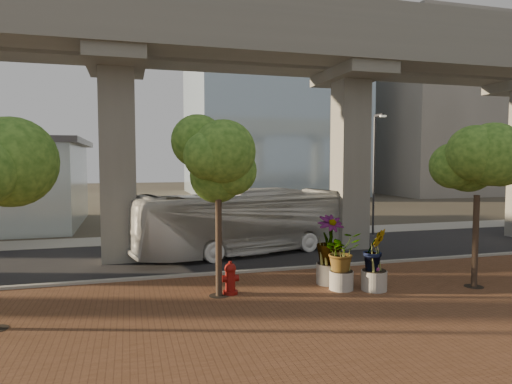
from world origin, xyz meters
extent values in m
plane|color=#363227|center=(0.00, 0.00, 0.00)|extent=(160.00, 160.00, 0.00)
cube|color=brown|center=(0.00, -8.00, 0.03)|extent=(70.00, 13.00, 0.06)
cube|color=black|center=(0.00, 2.00, 0.02)|extent=(90.00, 8.00, 0.04)
cube|color=#9A9990|center=(0.00, -2.00, 0.08)|extent=(70.00, 0.25, 0.16)
cube|color=#9A9990|center=(0.00, 7.50, 0.03)|extent=(90.00, 3.00, 0.06)
cube|color=gray|center=(0.00, 0.40, 10.50)|extent=(72.00, 2.40, 1.80)
cube|color=gray|center=(0.00, 3.60, 10.50)|extent=(72.00, 2.40, 1.80)
cube|color=gray|center=(0.00, 4.70, 11.90)|extent=(72.00, 0.12, 1.00)
cube|color=gray|center=(38.00, 36.00, 12.00)|extent=(18.00, 16.00, 24.00)
imported|color=silver|center=(0.12, 1.89, 1.62)|extent=(11.96, 5.25, 3.25)
cylinder|color=maroon|center=(-2.14, -4.84, 0.12)|extent=(0.53, 0.53, 0.12)
cylinder|color=maroon|center=(-2.14, -4.84, 0.54)|extent=(0.35, 0.35, 0.85)
sphere|color=maroon|center=(-2.14, -4.84, 0.97)|extent=(0.41, 0.41, 0.41)
cylinder|color=maroon|center=(-2.14, -4.84, 1.16)|extent=(0.12, 0.12, 0.15)
cylinder|color=maroon|center=(-2.14, -4.84, 0.62)|extent=(0.59, 0.23, 0.23)
cylinder|color=gray|center=(1.89, -5.40, 0.40)|extent=(0.88, 0.88, 0.68)
imported|color=#275316|center=(1.89, -5.40, 1.47)|extent=(1.95, 1.95, 1.46)
cylinder|color=#A3A094|center=(1.81, -4.55, 0.45)|extent=(1.01, 1.01, 0.78)
imported|color=#275316|center=(1.81, -4.55, 1.76)|extent=(2.46, 2.46, 1.84)
cylinder|color=#A9A299|center=(3.00, -5.80, 0.42)|extent=(0.93, 0.93, 0.72)
imported|color=#275316|center=(3.00, -5.80, 1.56)|extent=(2.06, 2.06, 1.55)
cylinder|color=#413125|center=(-2.58, -4.95, 1.86)|extent=(0.22, 0.22, 3.61)
cylinder|color=black|center=(-2.58, -4.95, 0.07)|extent=(0.70, 0.70, 0.01)
cylinder|color=#413125|center=(6.84, -6.41, 1.78)|extent=(0.22, 0.22, 3.44)
cylinder|color=black|center=(6.84, -6.41, 0.07)|extent=(0.70, 0.70, 0.01)
cylinder|color=#2D2E32|center=(9.54, 5.58, 3.81)|extent=(0.13, 0.13, 7.54)
cube|color=#2D2E32|center=(9.54, 5.11, 7.58)|extent=(0.14, 0.94, 0.14)
cube|color=silver|center=(9.54, 4.64, 7.49)|extent=(0.38, 0.19, 0.11)
camera|label=1|loc=(-5.56, -20.35, 4.79)|focal=32.00mm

